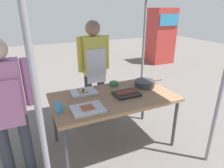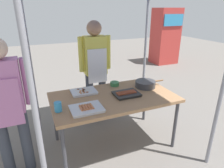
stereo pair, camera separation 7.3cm
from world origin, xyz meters
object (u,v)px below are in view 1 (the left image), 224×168
Objects in this scene: tray_pork_links at (126,94)px; neighbor_stall_left at (161,36)px; stall_table at (114,99)px; cooking_wok at (145,83)px; tray_grilled_sausages at (88,109)px; condiment_bowl at (114,84)px; tray_meat_skewers at (83,92)px; vendor_woman at (94,65)px; drink_cup_near_edge at (59,108)px; customer_nearby at (6,102)px.

tray_pork_links is 4.76m from neighbor_stall_left.
cooking_wok is at bearing 11.24° from stall_table.
stall_table is at bearing 28.68° from tray_grilled_sausages.
condiment_bowl reaches higher than tray_grilled_sausages.
tray_pork_links is (0.50, -0.29, 0.00)m from tray_meat_skewers.
vendor_woman is at bearing 55.87° from tray_meat_skewers.
tray_meat_skewers is at bearing 44.20° from drink_cup_near_edge.
tray_meat_skewers is at bearing 171.51° from cooking_wok.
vendor_woman reaches higher than condiment_bowl.
neighbor_stall_left is at bearing 37.16° from customer_nearby.
condiment_bowl is 1.18× the size of drink_cup_near_edge.
condiment_bowl is (-0.39, 0.22, -0.02)m from cooking_wok.
stall_table is 0.42m from tray_meat_skewers.
tray_grilled_sausages is 0.22× the size of vendor_woman.
stall_table is 4.80× the size of tray_pork_links.
neighbor_stall_left is (3.22, 3.50, 0.15)m from tray_pork_links.
neighbor_stall_left is at bearing 49.72° from cooking_wok.
tray_pork_links is 0.41m from cooking_wok.
customer_nearby is (-1.22, -0.77, -0.05)m from vendor_woman.
stall_table is at bearing 90.39° from vendor_woman.
condiment_bowl reaches higher than tray_meat_skewers.
stall_table is 4.84m from neighbor_stall_left.
tray_grilled_sausages is 0.32m from drink_cup_near_edge.
drink_cup_near_edge is at bearing 162.15° from tray_grilled_sausages.
tray_grilled_sausages is 1.04m from cooking_wok.
customer_nearby is at bearing -178.11° from stall_table.
tray_meat_skewers is (-0.34, 0.24, 0.07)m from stall_table.
condiment_bowl is 0.08× the size of customer_nearby.
tray_grilled_sausages reaches higher than stall_table.
vendor_woman reaches higher than drink_cup_near_edge.
condiment_bowl is at bearing 64.49° from stall_table.
neighbor_stall_left is at bearing 41.13° from drink_cup_near_edge.
drink_cup_near_edge is at bearing -169.21° from stall_table.
tray_pork_links is 3.00× the size of drink_cup_near_edge.
neighbor_stall_left reaches higher than condiment_bowl.
stall_table is 4.41× the size of tray_grilled_sausages.
tray_meat_skewers is 2.58× the size of condiment_bowl.
customer_nearby is (-1.78, -0.15, 0.14)m from cooking_wok.
condiment_bowl is at bearing 112.23° from vendor_woman.
customer_nearby is at bearing -175.17° from cooking_wok.
tray_pork_links is 2.54× the size of condiment_bowl.
vendor_woman reaches higher than cooking_wok.
stall_table is 14.41× the size of drink_cup_near_edge.
drink_cup_near_edge is (-0.90, -0.09, 0.04)m from tray_pork_links.
neighbor_stall_left reaches higher than drink_cup_near_edge.
tray_meat_skewers reaches higher than stall_table.
customer_nearby reaches higher than drink_cup_near_edge.
tray_pork_links is 0.74× the size of cooking_wok.
drink_cup_near_edge is 0.06× the size of neighbor_stall_left.
vendor_woman reaches higher than stall_table.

